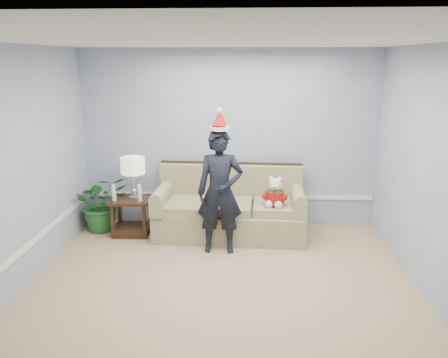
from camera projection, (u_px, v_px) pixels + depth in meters
The scene contains 10 objects.
room_shell at pixel (218, 185), 4.25m from camera, with size 4.54×5.04×2.74m.
wainscot_trim at pixel (134, 225), 5.69m from camera, with size 4.49×4.99×0.06m.
sofa at pixel (230, 211), 6.49m from camera, with size 2.20×1.01×1.02m.
side_table at pixel (132, 220), 6.51m from camera, with size 0.59×0.50×0.56m.
table_lamp at pixel (133, 167), 6.29m from camera, with size 0.35×0.35×0.62m.
candle_pair at pixel (127, 193), 6.28m from camera, with size 0.44×0.06×0.25m.
houseplant at pixel (102, 203), 6.63m from camera, with size 0.77×0.67×0.85m, color #226129.
man at pixel (220, 192), 5.77m from camera, with size 0.61×0.40×1.67m, color black.
santa_hat at pixel (220, 120), 5.53m from camera, with size 0.28×0.31×0.30m.
teddy_bear at pixel (275, 195), 6.13m from camera, with size 0.31×0.32×0.43m.
Camera 1 is at (0.27, -4.08, 2.53)m, focal length 35.00 mm.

